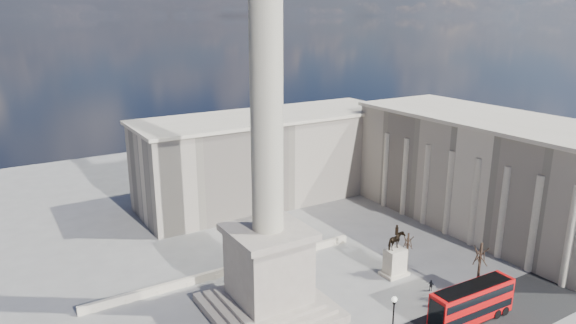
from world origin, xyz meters
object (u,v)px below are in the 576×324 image
(pedestrian_standing, at_px, (432,301))
(pedestrian_crossing, at_px, (431,285))
(nelsons_column, at_px, (268,211))
(red_bus_c, at_px, (472,302))
(pedestrian_walking, at_px, (450,305))
(equestrian_statue, at_px, (395,258))
(victorian_lamp, at_px, (393,321))

(pedestrian_standing, xyz_separation_m, pedestrian_crossing, (2.69, 2.80, 0.02))
(nelsons_column, xyz_separation_m, pedestrian_standing, (17.56, -9.61, -12.16))
(nelsons_column, relative_size, pedestrian_standing, 32.72)
(red_bus_c, xyz_separation_m, pedestrian_standing, (-1.57, 4.47, -1.65))
(red_bus_c, distance_m, pedestrian_walking, 3.03)
(equestrian_statue, distance_m, pedestrian_crossing, 6.07)
(nelsons_column, distance_m, pedestrian_standing, 23.42)
(pedestrian_standing, bearing_deg, red_bus_c, 90.98)
(nelsons_column, xyz_separation_m, pedestrian_walking, (18.50, -11.50, -11.97))
(equestrian_statue, bearing_deg, nelsons_column, 176.70)
(pedestrian_crossing, bearing_deg, equestrian_statue, -22.19)
(victorian_lamp, bearing_deg, equestrian_statue, 46.27)
(nelsons_column, xyz_separation_m, red_bus_c, (19.13, -14.07, -10.50))
(equestrian_statue, relative_size, pedestrian_walking, 3.93)
(red_bus_c, relative_size, pedestrian_walking, 6.04)
(nelsons_column, bearing_deg, equestrian_statue, -3.30)
(victorian_lamp, height_order, equestrian_statue, equestrian_statue)
(nelsons_column, bearing_deg, pedestrian_standing, -28.68)
(red_bus_c, bearing_deg, victorian_lamp, -178.72)
(pedestrian_standing, bearing_deg, pedestrian_walking, 98.06)
(victorian_lamp, xyz_separation_m, pedestrian_walking, (11.61, 2.46, -3.10))
(red_bus_c, distance_m, equestrian_statue, 12.97)
(nelsons_column, distance_m, victorian_lamp, 17.92)
(victorian_lamp, relative_size, pedestrian_standing, 4.51)
(pedestrian_standing, bearing_deg, nelsons_column, -47.01)
(red_bus_c, bearing_deg, pedestrian_walking, 105.50)
(pedestrian_walking, bearing_deg, equestrian_statue, 59.81)
(red_bus_c, xyz_separation_m, equestrian_statue, (0.06, 12.97, 0.12))
(red_bus_c, xyz_separation_m, pedestrian_walking, (-0.63, 2.57, -1.47))
(pedestrian_standing, height_order, pedestrian_crossing, pedestrian_crossing)
(pedestrian_walking, bearing_deg, pedestrian_standing, 89.95)
(nelsons_column, height_order, pedestrian_crossing, nelsons_column)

